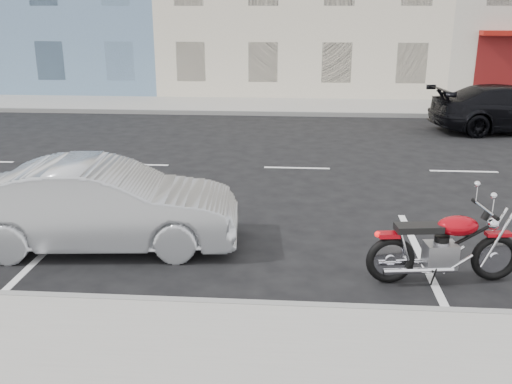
{
  "coord_description": "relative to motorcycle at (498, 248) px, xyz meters",
  "views": [
    {
      "loc": [
        -1.98,
        -13.49,
        3.76
      ],
      "look_at": [
        -2.67,
        -4.42,
        0.8
      ],
      "focal_mm": 40.0,
      "sensor_mm": 36.0,
      "label": 1
    }
  ],
  "objects": [
    {
      "name": "curb_far",
      "position": [
        -5.89,
        12.8,
        -0.43
      ],
      "size": [
        80.0,
        0.12,
        0.16
      ],
      "primitive_type": "cube",
      "color": "gray",
      "rests_on": "ground"
    },
    {
      "name": "car_far",
      "position": [
        3.77,
        10.64,
        0.22
      ],
      "size": [
        5.22,
        2.68,
        1.45
      ],
      "primitive_type": "imported",
      "rotation": [
        0.0,
        0.0,
        1.7
      ],
      "color": "black",
      "rests_on": "ground"
    },
    {
      "name": "sidewalk_far",
      "position": [
        -5.89,
        14.5,
        -0.43
      ],
      "size": [
        80.0,
        3.4,
        0.15
      ],
      "primitive_type": "cube",
      "color": "gray",
      "rests_on": "ground"
    },
    {
      "name": "sidewalk_near",
      "position": [
        -5.89,
        -2.9,
        -0.43
      ],
      "size": [
        80.0,
        3.4,
        0.15
      ],
      "primitive_type": "cube",
      "color": "gray",
      "rests_on": "ground"
    },
    {
      "name": "motorcycle",
      "position": [
        0.0,
        0.0,
        0.0
      ],
      "size": [
        2.21,
        0.73,
        1.11
      ],
      "rotation": [
        0.0,
        0.0,
        0.13
      ],
      "color": "black",
      "rests_on": "ground"
    },
    {
      "name": "curb_near",
      "position": [
        -5.89,
        -1.2,
        -0.43
      ],
      "size": [
        80.0,
        0.12,
        0.16
      ],
      "primitive_type": "cube",
      "color": "gray",
      "rests_on": "ground"
    },
    {
      "name": "sedan_silver",
      "position": [
        -6.0,
        0.76,
        0.21
      ],
      "size": [
        4.47,
        1.92,
        1.43
      ],
      "primitive_type": "imported",
      "rotation": [
        0.0,
        0.0,
        1.66
      ],
      "color": "#A0A3A8",
      "rests_on": "ground"
    },
    {
      "name": "ground",
      "position": [
        -0.89,
        5.8,
        -0.51
      ],
      "size": [
        120.0,
        120.0,
        0.0
      ],
      "primitive_type": "plane",
      "color": "black",
      "rests_on": "ground"
    }
  ]
}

